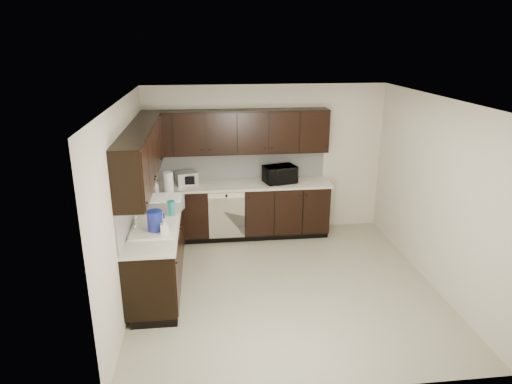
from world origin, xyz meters
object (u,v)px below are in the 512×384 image
at_px(toaster_oven, 187,178).
at_px(storage_bin, 162,205).
at_px(microwave, 280,174).
at_px(sink, 154,232).
at_px(blue_pitcher, 155,222).

relative_size(toaster_oven, storage_bin, 0.65).
relative_size(microwave, toaster_oven, 1.52).
xyz_separation_m(sink, storage_bin, (0.06, 0.56, 0.16)).
bearing_deg(toaster_oven, blue_pitcher, -115.69).
bearing_deg(sink, toaster_oven, 78.48).
relative_size(storage_bin, blue_pitcher, 1.87).
bearing_deg(storage_bin, sink, -96.24).
bearing_deg(microwave, blue_pitcher, -150.42).
xyz_separation_m(toaster_oven, blue_pitcher, (-0.33, -1.90, 0.03)).
distance_m(toaster_oven, blue_pitcher, 1.93).
distance_m(storage_bin, blue_pitcher, 0.70).
bearing_deg(microwave, sink, -153.25).
bearing_deg(storage_bin, microwave, 31.83).
height_order(sink, toaster_oven, sink).
height_order(toaster_oven, storage_bin, toaster_oven).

